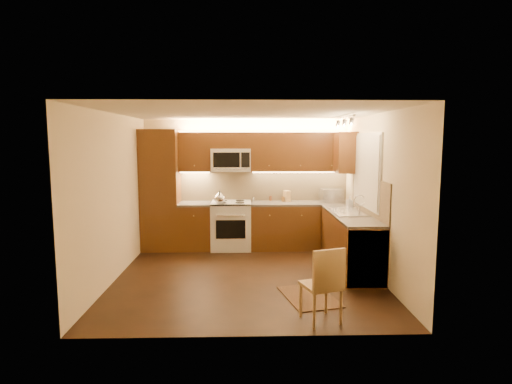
{
  "coord_description": "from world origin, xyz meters",
  "views": [
    {
      "loc": [
        -0.03,
        -6.24,
        2.1
      ],
      "look_at": [
        0.15,
        0.55,
        1.25
      ],
      "focal_mm": 29.12,
      "sensor_mm": 36.0,
      "label": 1
    }
  ],
  "objects_px": {
    "sink": "(349,208)",
    "knife_block": "(287,196)",
    "stove": "(231,225)",
    "kettle": "(220,197)",
    "toaster_oven": "(331,195)",
    "microwave": "(231,160)",
    "soap_bottle": "(349,202)",
    "dining_chair": "(321,283)"
  },
  "relations": [
    {
      "from": "sink",
      "to": "kettle",
      "type": "bearing_deg",
      "value": 157.56
    },
    {
      "from": "toaster_oven",
      "to": "soap_bottle",
      "type": "bearing_deg",
      "value": -80.53
    },
    {
      "from": "microwave",
      "to": "kettle",
      "type": "bearing_deg",
      "value": -120.34
    },
    {
      "from": "microwave",
      "to": "toaster_oven",
      "type": "relative_size",
      "value": 1.79
    },
    {
      "from": "microwave",
      "to": "toaster_oven",
      "type": "xyz_separation_m",
      "value": [
        1.96,
        -0.04,
        -0.69
      ]
    },
    {
      "from": "toaster_oven",
      "to": "microwave",
      "type": "bearing_deg",
      "value": 173.7
    },
    {
      "from": "stove",
      "to": "sink",
      "type": "distance_m",
      "value": 2.35
    },
    {
      "from": "microwave",
      "to": "soap_bottle",
      "type": "height_order",
      "value": "microwave"
    },
    {
      "from": "microwave",
      "to": "kettle",
      "type": "height_order",
      "value": "microwave"
    },
    {
      "from": "microwave",
      "to": "dining_chair",
      "type": "xyz_separation_m",
      "value": [
        1.14,
        -3.44,
        -1.27
      ]
    },
    {
      "from": "stove",
      "to": "toaster_oven",
      "type": "height_order",
      "value": "toaster_oven"
    },
    {
      "from": "toaster_oven",
      "to": "dining_chair",
      "type": "xyz_separation_m",
      "value": [
        -0.82,
        -3.4,
        -0.58
      ]
    },
    {
      "from": "microwave",
      "to": "kettle",
      "type": "distance_m",
      "value": 0.79
    },
    {
      "from": "sink",
      "to": "knife_block",
      "type": "relative_size",
      "value": 4.06
    },
    {
      "from": "stove",
      "to": "soap_bottle",
      "type": "xyz_separation_m",
      "value": [
        2.14,
        -0.6,
        0.54
      ]
    },
    {
      "from": "sink",
      "to": "toaster_oven",
      "type": "height_order",
      "value": "toaster_oven"
    },
    {
      "from": "stove",
      "to": "microwave",
      "type": "relative_size",
      "value": 1.21
    },
    {
      "from": "knife_block",
      "to": "stove",
      "type": "bearing_deg",
      "value": 169.7
    },
    {
      "from": "kettle",
      "to": "toaster_oven",
      "type": "bearing_deg",
      "value": 7.99
    },
    {
      "from": "soap_bottle",
      "to": "microwave",
      "type": "bearing_deg",
      "value": 145.64
    },
    {
      "from": "microwave",
      "to": "toaster_oven",
      "type": "distance_m",
      "value": 2.08
    },
    {
      "from": "kettle",
      "to": "knife_block",
      "type": "bearing_deg",
      "value": 16.7
    },
    {
      "from": "soap_bottle",
      "to": "dining_chair",
      "type": "height_order",
      "value": "soap_bottle"
    },
    {
      "from": "toaster_oven",
      "to": "knife_block",
      "type": "distance_m",
      "value": 0.87
    },
    {
      "from": "toaster_oven",
      "to": "stove",
      "type": "bearing_deg",
      "value": 177.65
    },
    {
      "from": "dining_chair",
      "to": "stove",
      "type": "bearing_deg",
      "value": 90.75
    },
    {
      "from": "kettle",
      "to": "toaster_oven",
      "type": "xyz_separation_m",
      "value": [
        2.16,
        0.31,
        -0.02
      ]
    },
    {
      "from": "stove",
      "to": "kettle",
      "type": "distance_m",
      "value": 0.66
    },
    {
      "from": "kettle",
      "to": "sink",
      "type": "bearing_deg",
      "value": -22.64
    },
    {
      "from": "microwave",
      "to": "soap_bottle",
      "type": "bearing_deg",
      "value": -19.0
    },
    {
      "from": "kettle",
      "to": "knife_block",
      "type": "relative_size",
      "value": 1.19
    },
    {
      "from": "stove",
      "to": "sink",
      "type": "bearing_deg",
      "value": -29.36
    },
    {
      "from": "kettle",
      "to": "soap_bottle",
      "type": "height_order",
      "value": "kettle"
    },
    {
      "from": "dining_chair",
      "to": "soap_bottle",
      "type": "bearing_deg",
      "value": 51.34
    },
    {
      "from": "toaster_oven",
      "to": "soap_bottle",
      "type": "height_order",
      "value": "toaster_oven"
    },
    {
      "from": "kettle",
      "to": "knife_block",
      "type": "xyz_separation_m",
      "value": [
        1.3,
        0.39,
        -0.04
      ]
    },
    {
      "from": "sink",
      "to": "knife_block",
      "type": "distance_m",
      "value": 1.59
    },
    {
      "from": "knife_block",
      "to": "microwave",
      "type": "bearing_deg",
      "value": 162.71
    },
    {
      "from": "stove",
      "to": "sink",
      "type": "relative_size",
      "value": 1.07
    },
    {
      "from": "dining_chair",
      "to": "microwave",
      "type": "bearing_deg",
      "value": 90.05
    },
    {
      "from": "stove",
      "to": "soap_bottle",
      "type": "height_order",
      "value": "soap_bottle"
    },
    {
      "from": "kettle",
      "to": "soap_bottle",
      "type": "relative_size",
      "value": 1.24
    }
  ]
}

